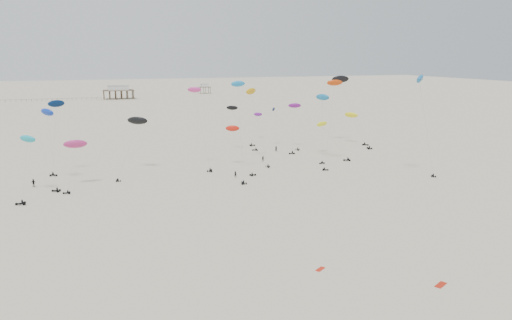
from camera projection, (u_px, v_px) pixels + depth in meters
name	position (u px, v px, depth m)	size (l,w,h in m)	color
ground_plane	(170.00, 126.00, 218.84)	(900.00, 900.00, 0.00)	beige
pavilion_main	(118.00, 93.00, 352.90)	(21.00, 13.00, 9.80)	brown
pavilion_small	(205.00, 89.00, 403.73)	(9.00, 7.00, 8.00)	brown
pier_fence	(39.00, 100.00, 336.50)	(80.20, 0.20, 1.50)	black
rig_0	(254.00, 104.00, 142.82)	(4.69, 14.02, 22.31)	black
rig_1	(240.00, 114.00, 124.51)	(4.88, 12.75, 24.98)	black
rig_2	(294.00, 116.00, 162.63)	(8.21, 11.70, 16.62)	black
rig_3	(285.00, 127.00, 165.69)	(6.78, 12.48, 15.83)	black
rig_4	(56.00, 122.00, 127.39)	(5.37, 4.23, 19.47)	black
rig_5	(200.00, 118.00, 133.45)	(5.57, 8.60, 22.39)	black
rig_6	(354.00, 121.00, 173.58)	(6.35, 9.42, 11.50)	black
rig_7	(237.00, 139.00, 135.89)	(4.34, 15.03, 16.13)	black
rig_8	(344.00, 88.00, 172.00)	(7.55, 17.43, 25.58)	black
rig_9	(49.00, 127.00, 117.50)	(4.39, 12.94, 19.04)	black
rig_10	(26.00, 157.00, 108.09)	(4.83, 11.73, 14.39)	black
rig_11	(255.00, 128.00, 177.12)	(9.43, 14.72, 16.59)	black
rig_12	(322.00, 109.00, 144.64)	(5.40, 8.55, 19.61)	black
rig_13	(75.00, 148.00, 116.08)	(6.05, 8.21, 12.09)	black
rig_14	(333.00, 95.00, 138.36)	(9.60, 9.99, 24.59)	black
rig_15	(136.00, 125.00, 131.32)	(10.37, 14.00, 17.29)	black
rig_16	(422.00, 91.00, 124.13)	(7.32, 6.36, 26.08)	black
rig_17	(329.00, 133.00, 153.21)	(5.76, 15.10, 14.96)	black
rig_18	(239.00, 120.00, 160.51)	(10.00, 4.85, 15.28)	black
spectator_0	(235.00, 177.00, 127.28)	(0.70, 0.48, 1.93)	black
spectator_1	(263.00, 161.00, 146.14)	(0.98, 0.57, 2.00)	black
spectator_2	(34.00, 187.00, 117.86)	(1.35, 0.73, 2.28)	black
spectator_3	(276.00, 151.00, 161.29)	(0.78, 0.54, 2.15)	black
grounded_kite_a	(441.00, 285.00, 67.59)	(2.20, 0.90, 0.08)	#B81E0B
grounded_kite_b	(320.00, 269.00, 72.56)	(1.80, 0.70, 0.07)	red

